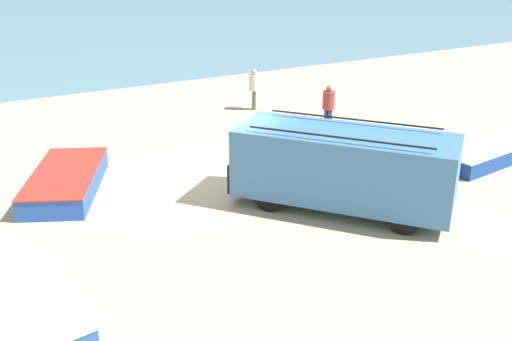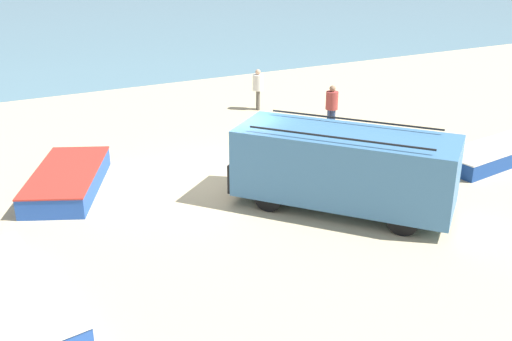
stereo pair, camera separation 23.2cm
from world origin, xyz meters
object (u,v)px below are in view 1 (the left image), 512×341
Objects in this scene: fishing_rowboat_0 at (6,298)px; fisherman_1 at (329,104)px; fishing_rowboat_2 at (67,179)px; fishing_rowboat_1 at (494,152)px; parked_van at (343,166)px; fisherman_0 at (254,86)px.

fisherman_1 reaches higher than fishing_rowboat_0.
fishing_rowboat_0 is 1.12× the size of fishing_rowboat_2.
fishing_rowboat_1 is 12.60m from fishing_rowboat_2.
fishing_rowboat_2 is (-11.96, 3.96, 0.03)m from fishing_rowboat_1.
parked_van is 3.33× the size of fisherman_1.
fisherman_1 is (9.18, 0.88, 0.68)m from fishing_rowboat_2.
fishing_rowboat_0 is at bearing 65.89° from fisherman_0.
fisherman_0 is at bearing -36.92° from fishing_rowboat_2.
fisherman_1 reaches higher than fishing_rowboat_1.
fishing_rowboat_1 is at bearing -94.36° from fishing_rowboat_0.
fisherman_0 is 3.74m from fisherman_1.
fisherman_1 is (-2.78, 4.84, 0.72)m from fishing_rowboat_1.
fisherman_0 reaches higher than fishing_rowboat_2.
fishing_rowboat_0 is 5.65m from fishing_rowboat_2.
parked_van is at bearing -94.42° from fishing_rowboat_0.
fishing_rowboat_2 is 2.90× the size of fisherman_0.
parked_van is at bearing 98.15° from fisherman_0.
parked_van reaches higher than fisherman_0.
fishing_rowboat_0 is (-8.05, -0.68, -0.85)m from parked_van.
fishing_rowboat_2 reaches higher than fishing_rowboat_0.
parked_van reaches higher than fishing_rowboat_2.
fishing_rowboat_0 is 14.26m from fisherman_0.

